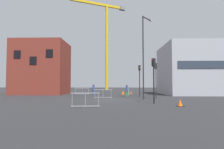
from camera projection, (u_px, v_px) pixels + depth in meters
ground at (111, 100)px, 20.36m from camera, size 160.00×160.00×0.00m
brick_building at (42, 68)px, 32.38m from camera, size 8.46×6.83×9.01m
office_block at (192, 70)px, 31.57m from camera, size 9.67×10.32×8.27m
construction_crane at (106, 33)px, 59.25m from camera, size 16.95×8.64×27.43m
streetlamp_tall at (144, 51)px, 21.26m from camera, size 1.46×1.50×9.50m
traffic_light_median at (154, 73)px, 16.62m from camera, size 0.39×0.35×4.00m
traffic_light_near at (140, 76)px, 25.34m from camera, size 0.30×0.39×4.28m
traffic_light_corner at (156, 75)px, 21.85m from camera, size 0.39×0.34×4.18m
pedestrian_walking at (127, 89)px, 25.19m from camera, size 0.34×0.34×1.73m
pedestrian_waiting at (94, 89)px, 29.72m from camera, size 0.34×0.34×1.74m
safety_barrier_left_run at (85, 100)px, 13.68m from camera, size 2.12×0.26×1.08m
safety_barrier_rear at (82, 91)px, 31.93m from camera, size 2.43×0.26×1.08m
safety_barrier_front at (103, 94)px, 22.77m from camera, size 2.24×0.17×1.08m
safety_barrier_mid_span at (129, 92)px, 28.16m from camera, size 0.09×1.85×1.08m
traffic_cone_on_verge at (131, 93)px, 32.26m from camera, size 0.49×0.49×0.50m
traffic_cone_by_barrier at (180, 103)px, 14.34m from camera, size 0.53×0.53×0.53m
traffic_cone_striped at (123, 93)px, 30.69m from camera, size 0.66×0.66×0.67m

